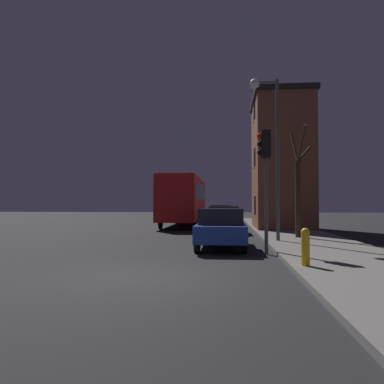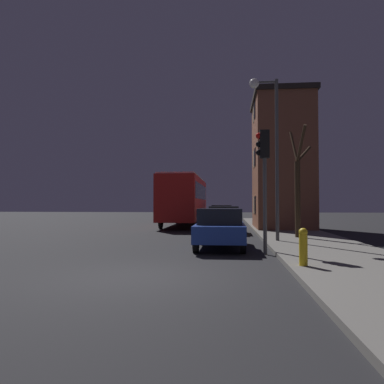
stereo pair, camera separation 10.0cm
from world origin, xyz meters
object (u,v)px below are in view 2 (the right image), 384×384
car_far_lane (222,214)px  bare_tree (298,186)px  bus (185,197)px  streetlamp (269,131)px  car_near_lane (220,227)px  traffic_light (264,165)px  car_mid_lane (224,219)px  fire_hydrant (303,246)px

car_far_lane → bare_tree: bearing=-75.1°
bus → streetlamp: bearing=-67.7°
car_near_lane → traffic_light: bearing=-45.3°
bus → car_mid_lane: 7.01m
bus → car_near_lane: 14.02m
streetlamp → bus: bearing=112.3°
car_mid_lane → bus: bearing=115.3°
streetlamp → bare_tree: (1.43, 1.61, -2.16)m
car_near_lane → car_far_lane: (-0.26, 17.13, 0.00)m
streetlamp → traffic_light: streetlamp is taller
traffic_light → fire_hydrant: size_ratio=4.40×
car_near_lane → car_far_lane: bearing=90.9°
car_mid_lane → car_far_lane: (-0.30, 9.70, 0.01)m
bus → car_mid_lane: (2.94, -6.22, -1.34)m
bus → car_near_lane: bus is taller
streetlamp → car_mid_lane: (-1.91, 5.60, -3.81)m
bus → fire_hydrant: bus is taller
fire_hydrant → bare_tree: bearing=80.5°
car_near_lane → fire_hydrant: size_ratio=4.54×
streetlamp → car_near_lane: (-1.95, -1.83, -3.80)m
bare_tree → streetlamp: bearing=-131.7°
bus → car_near_lane: (2.90, -13.65, -1.33)m
streetlamp → car_near_lane: streetlamp is taller
bus → fire_hydrant: bearing=-74.5°
bus → car_far_lane: size_ratio=2.30×
bare_tree → car_far_lane: size_ratio=1.02×
bus → fire_hydrant: size_ratio=12.16×
streetlamp → fire_hydrant: size_ratio=7.32×
streetlamp → car_mid_lane: 7.04m
car_far_lane → fire_hydrant: size_ratio=5.30×
bus → car_far_lane: bearing=52.9°
bare_tree → bus: bearing=121.6°
traffic_light → bare_tree: 5.28m
fire_hydrant → car_far_lane: bearing=96.3°
bare_tree → car_near_lane: size_ratio=1.19×
bare_tree → bus: (-6.28, 10.21, -0.31)m
fire_hydrant → traffic_light: bearing=103.0°
traffic_light → bus: bearing=106.0°
traffic_light → car_far_lane: size_ratio=0.83×
traffic_light → car_mid_lane: bearing=98.9°
car_near_lane → car_mid_lane: bearing=89.7°
fire_hydrant → streetlamp: bearing=91.3°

